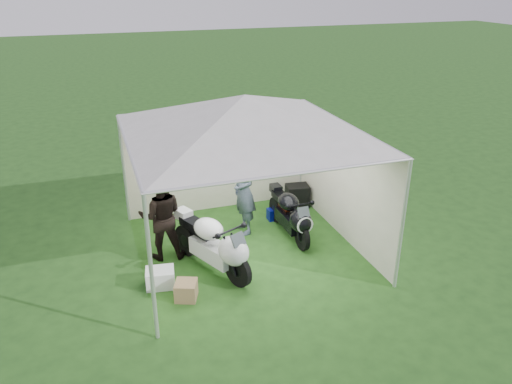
% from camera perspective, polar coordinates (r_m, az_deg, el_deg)
% --- Properties ---
extents(ground, '(80.00, 80.00, 0.00)m').
position_cam_1_polar(ground, '(9.67, -1.12, -6.55)').
color(ground, '#214918').
rests_on(ground, ground).
extents(canopy_tent, '(5.66, 5.66, 3.00)m').
position_cam_1_polar(canopy_tent, '(8.69, -1.33, 8.38)').
color(canopy_tent, silver).
rests_on(canopy_tent, ground).
extents(motorcycle_white, '(1.08, 1.90, 1.00)m').
position_cam_1_polar(motorcycle_white, '(8.75, -4.73, -5.92)').
color(motorcycle_white, black).
rests_on(motorcycle_white, ground).
extents(motorcycle_black, '(0.43, 1.81, 0.89)m').
position_cam_1_polar(motorcycle_black, '(9.91, 4.03, -2.55)').
color(motorcycle_black, black).
rests_on(motorcycle_black, ground).
extents(paddock_stand, '(0.33, 0.21, 0.25)m').
position_cam_1_polar(paddock_stand, '(10.75, 2.20, -2.52)').
color(paddock_stand, '#0F1CC6').
rests_on(paddock_stand, ground).
extents(person_dark_jacket, '(0.91, 0.76, 1.68)m').
position_cam_1_polar(person_dark_jacket, '(9.21, -10.80, -2.73)').
color(person_dark_jacket, black).
rests_on(person_dark_jacket, ground).
extents(person_blue_jacket, '(0.48, 0.69, 1.79)m').
position_cam_1_polar(person_blue_jacket, '(9.92, -1.34, 0.09)').
color(person_blue_jacket, slate).
rests_on(person_blue_jacket, ground).
extents(equipment_box, '(0.55, 0.46, 0.50)m').
position_cam_1_polar(equipment_box, '(11.35, 4.73, -0.41)').
color(equipment_box, black).
rests_on(equipment_box, ground).
extents(crate_0, '(0.52, 0.44, 0.31)m').
position_cam_1_polar(crate_0, '(8.69, -10.89, -9.62)').
color(crate_0, silver).
rests_on(crate_0, ground).
extents(crate_1, '(0.44, 0.44, 0.31)m').
position_cam_1_polar(crate_1, '(8.33, -7.99, -11.07)').
color(crate_1, '#8E704B').
rests_on(crate_1, ground).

